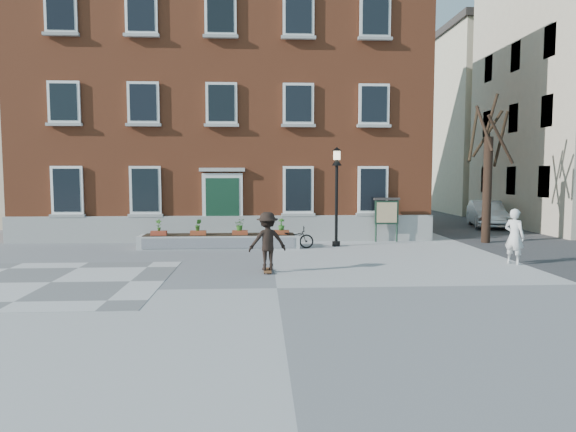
{
  "coord_description": "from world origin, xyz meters",
  "views": [
    {
      "loc": [
        -0.41,
        -12.8,
        2.92
      ],
      "look_at": [
        0.5,
        4.0,
        1.5
      ],
      "focal_mm": 32.0,
      "sensor_mm": 36.0,
      "label": 1
    }
  ],
  "objects": [
    {
      "name": "ground",
      "position": [
        0.0,
        0.0,
        0.0
      ],
      "size": [
        100.0,
        100.0,
        0.0
      ],
      "primitive_type": "plane",
      "color": "#98989B",
      "rests_on": "ground"
    },
    {
      "name": "bare_tree",
      "position": [
        9.01,
        8.01,
        2.79
      ],
      "size": [
        1.83,
        1.83,
        6.16
      ],
      "color": "black",
      "rests_on": "ground"
    },
    {
      "name": "bicycle",
      "position": [
        0.84,
        6.83,
        0.42
      ],
      "size": [
        1.62,
        0.58,
        0.84
      ],
      "primitive_type": "imported",
      "rotation": [
        0.0,
        0.0,
        1.56
      ],
      "color": "black",
      "rests_on": "ground"
    },
    {
      "name": "brick_building",
      "position": [
        -2.0,
        13.98,
        6.3
      ],
      "size": [
        18.4,
        10.85,
        12.6
      ],
      "color": "#984829",
      "rests_on": "ground"
    },
    {
      "name": "planter_assembly",
      "position": [
        -1.99,
        7.18,
        0.31
      ],
      "size": [
        6.2,
        1.12,
        1.15
      ],
      "color": "beige",
      "rests_on": "ground"
    },
    {
      "name": "checker_patch",
      "position": [
        -6.0,
        1.0,
        0.01
      ],
      "size": [
        6.0,
        6.0,
        0.01
      ],
      "primitive_type": "cube",
      "color": "slate",
      "rests_on": "ground"
    },
    {
      "name": "lamp_post",
      "position": [
        2.61,
        7.34,
        2.54
      ],
      "size": [
        0.4,
        0.4,
        3.93
      ],
      "color": "black",
      "rests_on": "ground"
    },
    {
      "name": "notice_board",
      "position": [
        4.92,
        8.52,
        1.26
      ],
      "size": [
        1.1,
        0.16,
        1.87
      ],
      "color": "#1A3423",
      "rests_on": "ground"
    },
    {
      "name": "side_street",
      "position": [
        17.99,
        19.78,
        7.02
      ],
      "size": [
        15.2,
        36.0,
        14.5
      ],
      "color": "#3C3B3E",
      "rests_on": "ground"
    },
    {
      "name": "bystander",
      "position": [
        7.7,
        3.05,
        0.89
      ],
      "size": [
        0.72,
        0.78,
        1.78
      ],
      "primitive_type": "imported",
      "rotation": [
        0.0,
        0.0,
        2.16
      ],
      "color": "silver",
      "rests_on": "ground"
    },
    {
      "name": "skateboarder",
      "position": [
        -0.21,
        2.1,
        0.92
      ],
      "size": [
        1.19,
        0.8,
        1.78
      ],
      "color": "brown",
      "rests_on": "ground"
    },
    {
      "name": "parked_car",
      "position": [
        11.76,
        14.06,
        0.71
      ],
      "size": [
        2.51,
        4.54,
        1.42
      ],
      "primitive_type": "imported",
      "rotation": [
        0.0,
        0.0,
        -0.25
      ],
      "color": "silver",
      "rests_on": "ground"
    }
  ]
}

